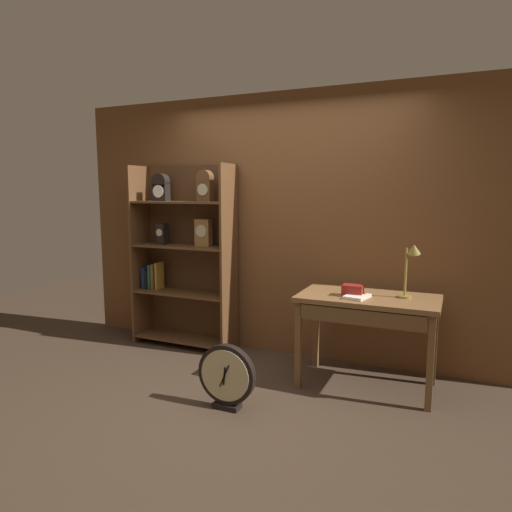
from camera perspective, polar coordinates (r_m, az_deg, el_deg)
ground_plane at (r=3.64m, az=-3.81°, el=-18.73°), size 10.00×10.00×0.00m
back_wood_panel at (r=4.54m, az=4.24°, el=3.72°), size 4.80×0.05×2.60m
bookshelf at (r=4.89m, az=-9.02°, el=0.34°), size 1.12×0.36×1.92m
workbench at (r=3.90m, az=13.74°, el=-6.42°), size 1.14×0.62×0.78m
desk_lamp at (r=3.83m, az=18.80°, el=-0.76°), size 0.17×0.17×0.46m
toolbox_small at (r=3.86m, az=12.00°, el=-4.25°), size 0.17×0.12×0.09m
open_repair_manual at (r=3.81m, az=12.52°, el=-4.97°), size 0.20×0.25×0.02m
round_clock_large at (r=3.57m, az=-3.70°, el=-14.77°), size 0.46×0.11×0.50m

